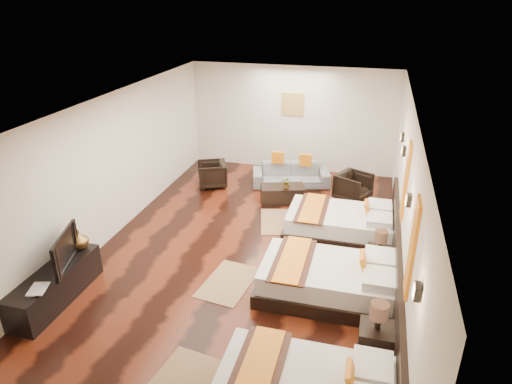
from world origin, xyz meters
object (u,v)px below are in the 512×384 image
(nightstand_a, at_px, (376,339))
(sofa, at_px, (291,175))
(armchair_left, at_px, (212,174))
(book, at_px, (30,290))
(coffee_table, at_px, (282,194))
(figurine, at_px, (79,239))
(bed_mid, at_px, (330,280))
(tv_console, at_px, (56,286))
(bed_far, at_px, (341,223))
(nightstand_b, at_px, (378,257))
(armchair_right, at_px, (353,187))
(table_plant, at_px, (287,183))
(tv, at_px, (59,250))

(nightstand_a, bearing_deg, sofa, 111.71)
(armchair_left, bearing_deg, book, -32.84)
(nightstand_a, distance_m, coffee_table, 5.03)
(figurine, xyz_separation_m, coffee_table, (2.73, 3.82, -0.52))
(bed_mid, bearing_deg, nightstand_a, -58.83)
(tv_console, relative_size, sofa, 0.94)
(tv_console, bearing_deg, figurine, 90.00)
(bed_far, distance_m, nightstand_b, 1.34)
(tv_console, xyz_separation_m, armchair_right, (4.31, 5.09, 0.06))
(armchair_left, distance_m, table_plant, 2.11)
(armchair_right, bearing_deg, tv_console, 166.37)
(tv, height_order, table_plant, tv)
(tv, height_order, book, tv)
(tv_console, height_order, sofa, sofa)
(tv_console, height_order, coffee_table, tv_console)
(figurine, bearing_deg, coffee_table, 54.42)
(figurine, bearing_deg, tv_console, -90.00)
(nightstand_a, bearing_deg, bed_mid, 121.17)
(book, relative_size, coffee_table, 0.33)
(tv_console, bearing_deg, sofa, 63.97)
(sofa, bearing_deg, nightstand_b, -72.59)
(nightstand_a, xyz_separation_m, coffee_table, (-2.22, 4.51, -0.11))
(tv_console, bearing_deg, armchair_left, 80.72)
(tv, bearing_deg, tv_console, 147.04)
(armchair_left, bearing_deg, tv, -33.45)
(figurine, bearing_deg, table_plant, 52.76)
(book, height_order, figurine, figurine)
(book, relative_size, table_plant, 1.25)
(figurine, relative_size, armchair_left, 0.48)
(bed_mid, distance_m, tv, 4.32)
(sofa, xyz_separation_m, table_plant, (0.11, -1.13, 0.25))
(figurine, bearing_deg, armchair_left, 79.19)
(nightstand_a, bearing_deg, armchair_right, 97.13)
(tv, distance_m, armchair_left, 4.93)
(nightstand_b, distance_m, figurine, 5.17)
(bed_mid, relative_size, coffee_table, 2.24)
(book, xyz_separation_m, table_plant, (2.84, 4.98, -0.03))
(figurine, bearing_deg, bed_mid, 7.27)
(tv_console, height_order, armchair_right, armchair_right)
(figurine, height_order, sofa, figurine)
(nightstand_a, distance_m, sofa, 5.99)
(bed_mid, distance_m, bed_far, 2.01)
(bed_mid, bearing_deg, sofa, 108.74)
(nightstand_a, height_order, coffee_table, nightstand_a)
(tv, relative_size, armchair_left, 1.43)
(armchair_right, distance_m, coffee_table, 1.68)
(tv_console, height_order, book, book)
(tv_console, height_order, table_plant, table_plant)
(bed_far, bearing_deg, nightstand_b, -56.16)
(sofa, bearing_deg, coffee_table, -105.42)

